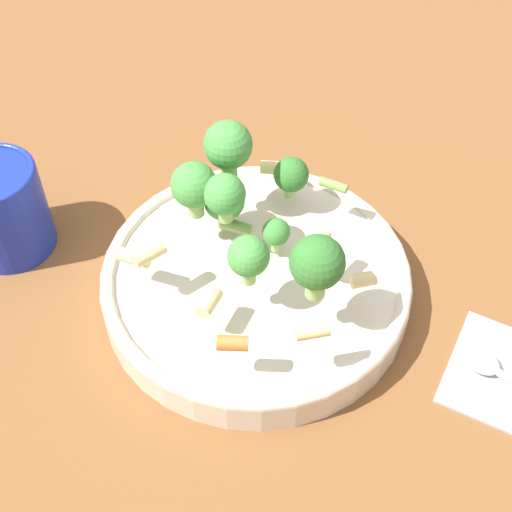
% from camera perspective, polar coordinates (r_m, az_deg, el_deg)
% --- Properties ---
extents(ground_plane, '(3.00, 3.00, 0.00)m').
position_cam_1_polar(ground_plane, '(0.70, 0.00, -3.09)').
color(ground_plane, brown).
extents(bowl, '(0.29, 0.29, 0.04)m').
position_cam_1_polar(bowl, '(0.68, 0.00, -1.98)').
color(bowl, beige).
rests_on(bowl, ground_plane).
extents(pasta_salad, '(0.24, 0.23, 0.10)m').
position_cam_1_polar(pasta_salad, '(0.64, -0.89, 4.07)').
color(pasta_salad, '#8CB766').
rests_on(pasta_salad, bowl).
extents(cup, '(0.09, 0.09, 0.10)m').
position_cam_1_polar(cup, '(0.75, -19.68, 3.62)').
color(cup, '#192DAD').
rests_on(cup, ground_plane).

